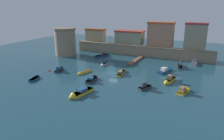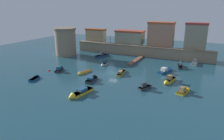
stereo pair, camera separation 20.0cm
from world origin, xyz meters
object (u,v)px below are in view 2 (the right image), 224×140
at_px(fortress_tower, 65,41).
at_px(moored_boat_0, 104,64).
at_px(moored_boat_4, 180,66).
at_px(mooring_buoy_0, 49,71).
at_px(moored_boat_7, 122,72).
at_px(moored_boat_13, 60,69).
at_px(moored_boat_2, 93,79).
at_px(quay_lamp_1, 142,40).
at_px(quay_lamp_2, 174,42).
at_px(moored_boat_8, 36,78).
at_px(moored_boat_6, 79,93).
at_px(moored_boat_11, 83,73).
at_px(moored_boat_1, 184,90).
at_px(moored_boat_9, 146,87).
at_px(moored_boat_3, 103,55).
at_px(moored_boat_10, 166,70).
at_px(quay_lamp_0, 110,38).
at_px(moored_boat_5, 169,80).
at_px(moored_boat_12, 195,62).

height_order(fortress_tower, moored_boat_0, fortress_tower).
xyz_separation_m(moored_boat_4, mooring_buoy_0, (-35.39, -21.22, -0.46)).
relative_size(moored_boat_7, moored_boat_13, 1.35).
xyz_separation_m(moored_boat_2, mooring_buoy_0, (-16.43, 1.73, -0.44)).
bearing_deg(quay_lamp_1, quay_lamp_2, 0.00).
bearing_deg(moored_boat_4, moored_boat_7, 125.47).
bearing_deg(moored_boat_0, moored_boat_8, -29.17).
bearing_deg(moored_boat_6, quay_lamp_1, -171.10).
xyz_separation_m(moored_boat_8, moored_boat_11, (8.84, 9.50, -0.02)).
relative_size(moored_boat_1, moored_boat_9, 1.14).
bearing_deg(moored_boat_6, moored_boat_8, -93.73).
height_order(moored_boat_3, moored_boat_13, moored_boat_3).
bearing_deg(moored_boat_3, moored_boat_7, -116.63).
bearing_deg(moored_boat_3, moored_boat_10, -88.29).
relative_size(moored_boat_4, moored_boat_7, 0.89).
bearing_deg(moored_boat_1, moored_boat_4, 27.65).
bearing_deg(quay_lamp_2, mooring_buoy_0, -134.82).
height_order(quay_lamp_0, moored_boat_9, quay_lamp_0).
bearing_deg(moored_boat_7, quay_lamp_0, 25.70).
distance_m(moored_boat_1, moored_boat_3, 40.91).
bearing_deg(moored_boat_11, quay_lamp_2, 153.28).
bearing_deg(moored_boat_7, quay_lamp_2, -29.64).
relative_size(moored_boat_2, moored_boat_10, 0.74).
relative_size(moored_boat_0, moored_boat_3, 0.63).
distance_m(moored_boat_2, moored_boat_6, 9.93).
bearing_deg(quay_lamp_0, moored_boat_10, -32.04).
distance_m(quay_lamp_0, moored_boat_3, 9.30).
bearing_deg(moored_boat_5, moored_boat_13, -72.76).
height_order(quay_lamp_2, moored_boat_12, quay_lamp_2).
height_order(quay_lamp_1, moored_boat_3, quay_lamp_1).
bearing_deg(moored_boat_7, moored_boat_6, 165.60).
bearing_deg(moored_boat_9, moored_boat_1, -50.60).
distance_m(moored_boat_3, moored_boat_8, 31.77).
bearing_deg(moored_boat_6, moored_boat_3, -150.56).
height_order(quay_lamp_0, moored_boat_7, quay_lamp_0).
bearing_deg(fortress_tower, moored_boat_4, 1.49).
bearing_deg(moored_boat_12, moored_boat_7, 137.48).
bearing_deg(moored_boat_12, moored_boat_4, 150.06).
bearing_deg(moored_boat_4, quay_lamp_0, 62.45).
relative_size(quay_lamp_0, moored_boat_10, 0.47).
bearing_deg(moored_boat_10, fortress_tower, 100.97).
bearing_deg(quay_lamp_1, moored_boat_0, -111.32).
distance_m(moored_boat_1, moored_boat_12, 27.70).
bearing_deg(moored_boat_6, moored_boat_11, -140.04).
height_order(fortress_tower, moored_boat_1, fortress_tower).
bearing_deg(moored_boat_1, moored_boat_7, 86.95).
height_order(moored_boat_7, moored_boat_8, moored_boat_7).
relative_size(moored_boat_4, moored_boat_5, 0.96).
bearing_deg(mooring_buoy_0, quay_lamp_1, 58.29).
relative_size(moored_boat_6, moored_boat_7, 1.08).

